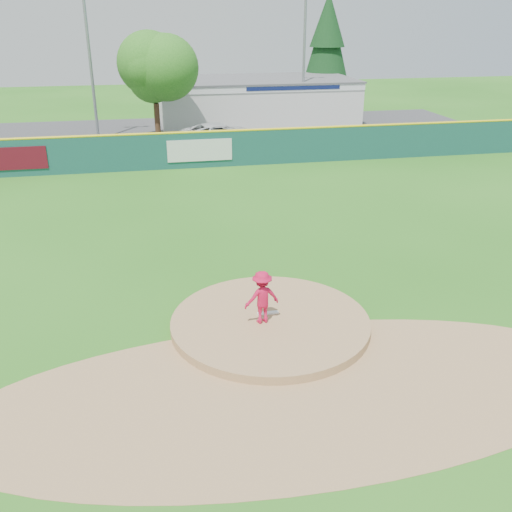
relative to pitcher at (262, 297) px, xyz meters
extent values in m
plane|color=#286B19|center=(0.26, 0.10, -1.00)|extent=(120.00, 120.00, 0.00)
cylinder|color=#9E774C|center=(0.26, 0.10, -1.00)|extent=(5.50, 5.50, 0.50)
cube|color=white|center=(0.26, 0.40, -0.73)|extent=(0.60, 0.15, 0.04)
cylinder|color=#9E774C|center=(0.26, -2.90, -0.99)|extent=(15.40, 15.40, 0.01)
cube|color=#38383A|center=(0.26, 27.10, -0.99)|extent=(44.00, 16.00, 0.02)
imported|color=#C4103C|center=(0.00, 0.00, 0.00)|extent=(1.05, 0.72, 1.50)
imported|color=silver|center=(2.22, 23.51, -0.25)|extent=(5.54, 3.15, 1.46)
cube|color=silver|center=(6.26, 32.10, 0.60)|extent=(15.00, 8.00, 3.20)
cube|color=white|center=(6.26, 28.08, 2.00)|extent=(15.00, 0.06, 0.55)
cube|color=#0F194C|center=(8.26, 28.04, 2.00)|extent=(7.00, 0.03, 0.28)
cube|color=#59595B|center=(6.26, 32.10, 2.25)|extent=(15.20, 8.20, 0.12)
cube|color=#570C19|center=(-9.63, 18.02, 0.00)|extent=(3.60, 0.04, 1.20)
cube|color=silver|center=(0.27, 18.02, 0.00)|extent=(3.60, 0.04, 1.20)
cube|color=#154642|center=(0.26, 18.10, 0.00)|extent=(40.00, 0.10, 2.00)
cylinder|color=yellow|center=(0.26, 18.10, 1.00)|extent=(40.00, 0.14, 0.14)
cylinder|color=#382314|center=(-1.74, 25.10, 0.30)|extent=(0.36, 0.36, 2.60)
sphere|color=#387F23|center=(-1.74, 25.10, 3.56)|extent=(5.60, 5.60, 5.60)
cylinder|color=#382314|center=(13.26, 36.10, -0.20)|extent=(0.40, 0.40, 1.60)
cone|color=#113A16|center=(13.26, 36.10, 4.55)|extent=(4.40, 4.40, 7.90)
cylinder|color=gray|center=(-5.74, 27.10, 4.50)|extent=(0.20, 0.20, 11.00)
cylinder|color=gray|center=(9.26, 29.10, 4.00)|extent=(0.20, 0.20, 10.00)
camera|label=1|loc=(-2.84, -13.34, 7.04)|focal=40.00mm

